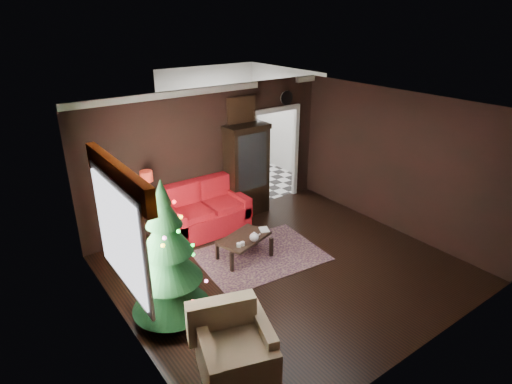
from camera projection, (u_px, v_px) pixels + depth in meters
floor at (286, 269)px, 7.42m from camera, size 5.50×5.50×0.00m
ceiling at (292, 109)px, 6.32m from camera, size 5.50×5.50×0.00m
wall_back at (210, 156)px, 8.73m from camera, size 5.50×0.00×5.50m
wall_front at (426, 264)px, 5.01m from camera, size 5.50×0.00×5.50m
wall_left at (122, 247)px, 5.39m from camera, size 0.00×5.50×5.50m
wall_right at (396, 163)px, 8.36m from camera, size 0.00×5.50×5.50m
doorway at (275, 157)px, 9.79m from camera, size 1.10×0.10×2.10m
left_window at (119, 236)px, 5.54m from camera, size 0.05×1.60×1.40m
valance at (117, 176)px, 5.26m from camera, size 0.12×2.10×0.35m
kitchen_floor at (239, 180)px, 11.32m from camera, size 3.00×3.00×0.00m
kitchen_window at (209, 107)px, 11.73m from camera, size 0.70×0.06×0.70m
rug at (261, 256)px, 7.82m from camera, size 2.32×1.78×0.01m
loveseat at (206, 208)px, 8.54m from camera, size 1.70×0.90×1.00m
curio_cabinet at (247, 172)px, 9.14m from camera, size 0.90×0.45×1.90m
floor_lamp at (150, 208)px, 7.78m from camera, size 0.30×0.30×1.43m
christmas_tree at (167, 256)px, 5.83m from camera, size 1.45×1.45×2.14m
armchair at (236, 346)px, 5.09m from camera, size 1.15×1.15×0.93m
coffee_table at (244, 247)px, 7.67m from camera, size 1.05×0.81×0.42m
teapot at (254, 237)px, 7.42m from camera, size 0.22×0.22×0.17m
cup_a at (239, 245)px, 7.27m from camera, size 0.10×0.10×0.07m
cup_b at (243, 244)px, 7.31m from camera, size 0.10×0.10×0.07m
book at (260, 225)px, 7.77m from camera, size 0.16×0.08×0.23m
wall_clock at (286, 98)px, 9.37m from camera, size 0.32×0.32×0.06m
painting at (241, 111)px, 8.77m from camera, size 0.62×0.05×0.52m
kitchen_counter at (215, 153)px, 12.03m from camera, size 1.80×0.60×0.90m
kitchen_table at (236, 172)px, 10.79m from camera, size 0.70×0.70×0.75m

